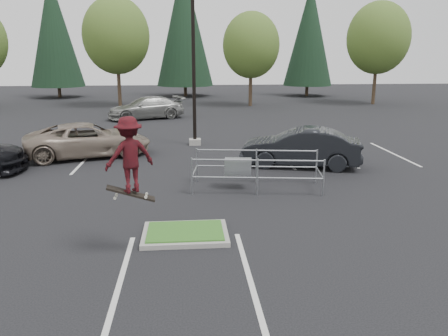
{
  "coord_description": "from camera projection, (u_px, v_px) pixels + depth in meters",
  "views": [
    {
      "loc": [
        0.11,
        -10.58,
        4.55
      ],
      "look_at": [
        1.14,
        1.5,
        1.42
      ],
      "focal_mm": 35.0,
      "sensor_mm": 36.0,
      "label": 1
    }
  ],
  "objects": [
    {
      "name": "ground",
      "position": [
        185.0,
        236.0,
        11.34
      ],
      "size": [
        120.0,
        120.0,
        0.0
      ],
      "primitive_type": "plane",
      "color": "black",
      "rests_on": "ground"
    },
    {
      "name": "grass_median",
      "position": [
        185.0,
        233.0,
        11.32
      ],
      "size": [
        2.2,
        1.6,
        0.16
      ],
      "color": "gray",
      "rests_on": "ground"
    },
    {
      "name": "stall_lines",
      "position": [
        151.0,
        175.0,
        17.04
      ],
      "size": [
        22.62,
        17.6,
        0.01
      ],
      "color": "silver",
      "rests_on": "ground"
    },
    {
      "name": "light_pole",
      "position": [
        193.0,
        55.0,
        21.81
      ],
      "size": [
        0.7,
        0.6,
        10.12
      ],
      "color": "gray",
      "rests_on": "ground"
    },
    {
      "name": "decid_b",
      "position": [
        116.0,
        38.0,
        38.78
      ],
      "size": [
        5.89,
        5.89,
        9.64
      ],
      "color": "#38281C",
      "rests_on": "ground"
    },
    {
      "name": "decid_c",
      "position": [
        251.0,
        47.0,
        39.29
      ],
      "size": [
        5.12,
        5.12,
        8.38
      ],
      "color": "#38281C",
      "rests_on": "ground"
    },
    {
      "name": "decid_d",
      "position": [
        378.0,
        40.0,
        40.6
      ],
      "size": [
        5.76,
        5.76,
        9.43
      ],
      "color": "#38281C",
      "rests_on": "ground"
    },
    {
      "name": "conif_a",
      "position": [
        54.0,
        31.0,
        46.99
      ],
      "size": [
        5.72,
        5.72,
        13.0
      ],
      "color": "#38281C",
      "rests_on": "ground"
    },
    {
      "name": "conif_b",
      "position": [
        184.0,
        25.0,
        48.44
      ],
      "size": [
        6.38,
        6.38,
        14.5
      ],
      "color": "#38281C",
      "rests_on": "ground"
    },
    {
      "name": "conif_c",
      "position": [
        309.0,
        34.0,
        48.88
      ],
      "size": [
        5.5,
        5.5,
        12.5
      ],
      "color": "#38281C",
      "rests_on": "ground"
    },
    {
      "name": "cart_corral",
      "position": [
        242.0,
        167.0,
        15.23
      ],
      "size": [
        4.61,
        2.17,
        1.26
      ],
      "rotation": [
        0.0,
        0.0,
        -0.13
      ],
      "color": "#989CA1",
      "rests_on": "ground"
    },
    {
      "name": "skateboarder",
      "position": [
        129.0,
        155.0,
        9.67
      ],
      "size": [
        1.27,
        1.06,
        1.95
      ],
      "rotation": [
        0.0,
        0.0,
        3.6
      ],
      "color": "black",
      "rests_on": "ground"
    },
    {
      "name": "car_l_tan",
      "position": [
        87.0,
        140.0,
        20.07
      ],
      "size": [
        6.1,
        4.08,
        1.55
      ],
      "primitive_type": "imported",
      "rotation": [
        0.0,
        0.0,
        1.86
      ],
      "color": "gray",
      "rests_on": "ground"
    },
    {
      "name": "car_r_charc",
      "position": [
        300.0,
        147.0,
        18.28
      ],
      "size": [
        5.2,
        2.92,
        1.62
      ],
      "primitive_type": "imported",
      "rotation": [
        0.0,
        0.0,
        4.45
      ],
      "color": "black",
      "rests_on": "ground"
    },
    {
      "name": "car_far_silver",
      "position": [
        147.0,
        108.0,
        32.13
      ],
      "size": [
        5.99,
        4.09,
        1.61
      ],
      "primitive_type": "imported",
      "rotation": [
        0.0,
        0.0,
        5.08
      ],
      "color": "gray",
      "rests_on": "ground"
    }
  ]
}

